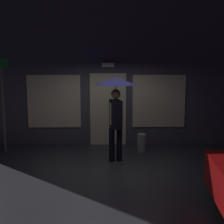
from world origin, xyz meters
TOP-DOWN VIEW (x-y plane):
  - ground_plane at (0.00, 0.00)m, footprint 18.00×18.00m
  - building_facade at (-0.00, 2.35)m, footprint 9.68×0.48m
  - person_with_umbrella at (0.18, 0.58)m, footprint 1.06×1.06m
  - street_sign_post at (-2.92, 1.38)m, footprint 0.40×0.07m
  - sidewalk_bollard at (0.95, 1.37)m, footprint 0.25×0.25m

SIDE VIEW (x-z plane):
  - ground_plane at x=0.00m, z-range 0.00..0.00m
  - sidewalk_bollard at x=0.95m, z-range 0.00..0.52m
  - street_sign_post at x=-2.92m, z-range 0.17..2.91m
  - person_with_umbrella at x=0.18m, z-range 0.59..2.75m
  - building_facade at x=0.00m, z-range -0.02..4.40m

